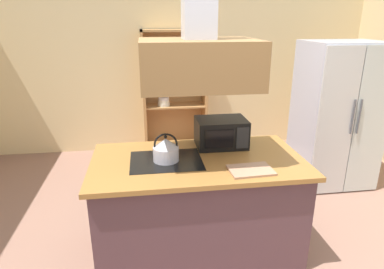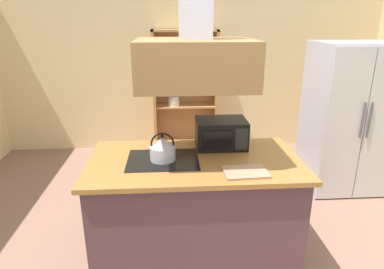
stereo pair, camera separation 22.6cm
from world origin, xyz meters
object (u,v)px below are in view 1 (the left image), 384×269
at_px(dish_cabinet, 174,100).
at_px(microwave, 221,133).
at_px(refrigerator, 336,115).
at_px(kettle, 166,149).
at_px(cutting_board, 251,170).

height_order(dish_cabinet, microwave, dish_cabinet).
bearing_deg(refrigerator, kettle, -152.90).
height_order(kettle, microwave, microwave).
height_order(cutting_board, microwave, microwave).
height_order(refrigerator, cutting_board, refrigerator).
xyz_separation_m(dish_cabinet, kettle, (-0.30, -2.50, 0.16)).
relative_size(refrigerator, dish_cabinet, 0.95).
height_order(refrigerator, microwave, refrigerator).
bearing_deg(refrigerator, dish_cabinet, 144.17).
bearing_deg(microwave, kettle, -152.16).
bearing_deg(cutting_board, refrigerator, 42.45).
bearing_deg(kettle, dish_cabinet, 83.08).
distance_m(refrigerator, cutting_board, 2.11).
height_order(refrigerator, dish_cabinet, dish_cabinet).
bearing_deg(dish_cabinet, microwave, -84.06).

